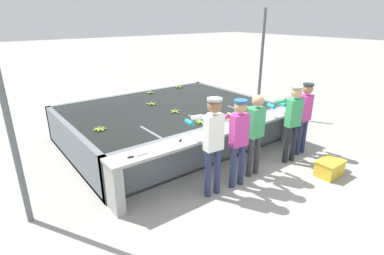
{
  "coord_description": "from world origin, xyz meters",
  "views": [
    {
      "loc": [
        -3.84,
        -3.78,
        2.99
      ],
      "look_at": [
        0.0,
        1.24,
        0.62
      ],
      "focal_mm": 28.0,
      "sensor_mm": 36.0,
      "label": 1
    }
  ],
  "objects_px": {
    "worker_4": "(303,112)",
    "banana_bunch_floating_6": "(201,122)",
    "banana_bunch_floating_2": "(244,107)",
    "crate": "(330,168)",
    "banana_bunch_floating_5": "(152,104)",
    "knife_0": "(135,156)",
    "worker_1": "(238,135)",
    "worker_3": "(292,117)",
    "knife_1": "(181,139)",
    "banana_bunch_floating_3": "(150,93)",
    "worker_0": "(212,137)",
    "support_post_right": "(261,64)",
    "banana_bunch_floating_4": "(100,129)",
    "worker_2": "(254,128)",
    "banana_bunch_floating_1": "(175,111)",
    "banana_bunch_floating_0": "(179,87)",
    "support_post_left": "(9,124)"
  },
  "relations": [
    {
      "from": "banana_bunch_floating_0",
      "to": "crate",
      "type": "height_order",
      "value": "banana_bunch_floating_0"
    },
    {
      "from": "banana_bunch_floating_5",
      "to": "worker_3",
      "type": "bearing_deg",
      "value": -61.47
    },
    {
      "from": "worker_0",
      "to": "support_post_right",
      "type": "relative_size",
      "value": 0.55
    },
    {
      "from": "banana_bunch_floating_6",
      "to": "banana_bunch_floating_0",
      "type": "bearing_deg",
      "value": 63.03
    },
    {
      "from": "banana_bunch_floating_4",
      "to": "support_post_left",
      "type": "relative_size",
      "value": 0.09
    },
    {
      "from": "knife_0",
      "to": "support_post_left",
      "type": "distance_m",
      "value": 1.8
    },
    {
      "from": "knife_0",
      "to": "crate",
      "type": "distance_m",
      "value": 3.82
    },
    {
      "from": "banana_bunch_floating_4",
      "to": "knife_0",
      "type": "distance_m",
      "value": 1.49
    },
    {
      "from": "banana_bunch_floating_4",
      "to": "crate",
      "type": "relative_size",
      "value": 0.51
    },
    {
      "from": "worker_4",
      "to": "knife_0",
      "type": "xyz_separation_m",
      "value": [
        -3.9,
        0.46,
        -0.1
      ]
    },
    {
      "from": "worker_1",
      "to": "worker_4",
      "type": "height_order",
      "value": "worker_1"
    },
    {
      "from": "worker_0",
      "to": "knife_1",
      "type": "distance_m",
      "value": 0.69
    },
    {
      "from": "banana_bunch_floating_1",
      "to": "knife_0",
      "type": "distance_m",
      "value": 2.39
    },
    {
      "from": "worker_4",
      "to": "support_post_left",
      "type": "distance_m",
      "value": 5.57
    },
    {
      "from": "banana_bunch_floating_0",
      "to": "banana_bunch_floating_4",
      "type": "bearing_deg",
      "value": -147.9
    },
    {
      "from": "banana_bunch_floating_1",
      "to": "banana_bunch_floating_6",
      "type": "relative_size",
      "value": 1.01
    },
    {
      "from": "worker_1",
      "to": "banana_bunch_floating_0",
      "type": "xyz_separation_m",
      "value": [
        1.65,
        4.17,
        -0.11
      ]
    },
    {
      "from": "banana_bunch_floating_2",
      "to": "banana_bunch_floating_1",
      "type": "bearing_deg",
      "value": 155.73
    },
    {
      "from": "banana_bunch_floating_2",
      "to": "crate",
      "type": "xyz_separation_m",
      "value": [
        0.08,
        -2.3,
        -0.73
      ]
    },
    {
      "from": "worker_4",
      "to": "knife_1",
      "type": "relative_size",
      "value": 5.85
    },
    {
      "from": "banana_bunch_floating_1",
      "to": "support_post_left",
      "type": "height_order",
      "value": "support_post_left"
    },
    {
      "from": "worker_0",
      "to": "banana_bunch_floating_3",
      "type": "relative_size",
      "value": 7.37
    },
    {
      "from": "banana_bunch_floating_2",
      "to": "worker_2",
      "type": "bearing_deg",
      "value": -129.94
    },
    {
      "from": "banana_bunch_floating_1",
      "to": "crate",
      "type": "xyz_separation_m",
      "value": [
        1.63,
        -3.0,
        -0.73
      ]
    },
    {
      "from": "banana_bunch_floating_5",
      "to": "knife_0",
      "type": "bearing_deg",
      "value": -125.25
    },
    {
      "from": "banana_bunch_floating_6",
      "to": "knife_0",
      "type": "xyz_separation_m",
      "value": [
        -1.86,
        -0.62,
        -0.01
      ]
    },
    {
      "from": "worker_4",
      "to": "banana_bunch_floating_6",
      "type": "height_order",
      "value": "worker_4"
    },
    {
      "from": "worker_1",
      "to": "knife_0",
      "type": "distance_m",
      "value": 1.83
    },
    {
      "from": "knife_0",
      "to": "banana_bunch_floating_4",
      "type": "bearing_deg",
      "value": 89.57
    },
    {
      "from": "worker_4",
      "to": "banana_bunch_floating_0",
      "type": "height_order",
      "value": "worker_4"
    },
    {
      "from": "knife_1",
      "to": "crate",
      "type": "bearing_deg",
      "value": -32.59
    },
    {
      "from": "worker_4",
      "to": "banana_bunch_floating_3",
      "type": "xyz_separation_m",
      "value": [
        -1.61,
        3.94,
        -0.09
      ]
    },
    {
      "from": "worker_1",
      "to": "worker_3",
      "type": "height_order",
      "value": "worker_3"
    },
    {
      "from": "worker_1",
      "to": "support_post_right",
      "type": "relative_size",
      "value": 0.52
    },
    {
      "from": "support_post_right",
      "to": "worker_0",
      "type": "bearing_deg",
      "value": -148.52
    },
    {
      "from": "banana_bunch_floating_6",
      "to": "knife_1",
      "type": "xyz_separation_m",
      "value": [
        -0.87,
        -0.49,
        -0.01
      ]
    },
    {
      "from": "banana_bunch_floating_3",
      "to": "knife_0",
      "type": "height_order",
      "value": "banana_bunch_floating_3"
    },
    {
      "from": "worker_3",
      "to": "knife_1",
      "type": "xyz_separation_m",
      "value": [
        -2.36,
        0.67,
        -0.12
      ]
    },
    {
      "from": "worker_4",
      "to": "banana_bunch_floating_3",
      "type": "bearing_deg",
      "value": 112.28
    },
    {
      "from": "banana_bunch_floating_0",
      "to": "support_post_right",
      "type": "distance_m",
      "value": 2.61
    },
    {
      "from": "worker_0",
      "to": "worker_3",
      "type": "distance_m",
      "value": 2.17
    },
    {
      "from": "knife_0",
      "to": "crate",
      "type": "xyz_separation_m",
      "value": [
        3.46,
        -1.45,
        -0.73
      ]
    },
    {
      "from": "banana_bunch_floating_5",
      "to": "knife_1",
      "type": "relative_size",
      "value": 0.99
    },
    {
      "from": "banana_bunch_floating_0",
      "to": "support_post_right",
      "type": "bearing_deg",
      "value": -39.16
    },
    {
      "from": "knife_1",
      "to": "worker_2",
      "type": "bearing_deg",
      "value": -24.63
    },
    {
      "from": "support_post_left",
      "to": "knife_1",
      "type": "bearing_deg",
      "value": -10.87
    },
    {
      "from": "knife_0",
      "to": "support_post_left",
      "type": "bearing_deg",
      "value": 158.39
    },
    {
      "from": "banana_bunch_floating_1",
      "to": "support_post_right",
      "type": "relative_size",
      "value": 0.09
    },
    {
      "from": "worker_2",
      "to": "banana_bunch_floating_4",
      "type": "distance_m",
      "value": 3.0
    },
    {
      "from": "banana_bunch_floating_1",
      "to": "banana_bunch_floating_3",
      "type": "xyz_separation_m",
      "value": [
        0.45,
        1.94,
        0.0
      ]
    }
  ]
}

